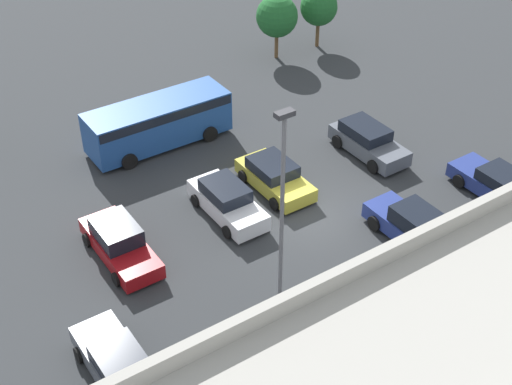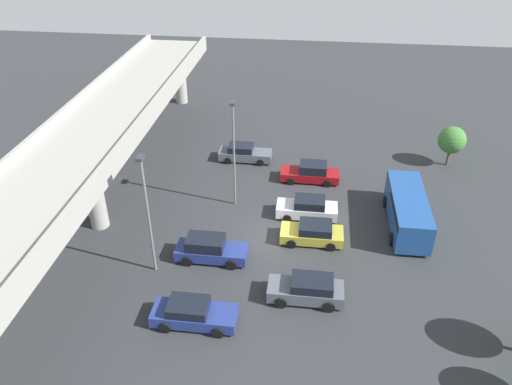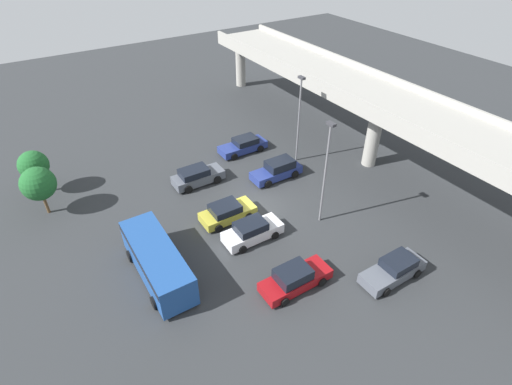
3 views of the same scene
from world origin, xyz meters
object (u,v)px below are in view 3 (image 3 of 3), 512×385
(parked_car_1, at_px, (197,176))
(parked_car_6, at_px, (394,270))
(lamp_post_near_aisle, at_px, (326,167))
(shuttle_bus, at_px, (157,259))
(parked_car_4, at_px, (252,231))
(parked_car_0, at_px, (243,145))
(lamp_post_mid_lot, at_px, (299,114))
(parked_car_5, at_px, (295,278))
(parked_car_2, at_px, (277,170))
(tree_front_left, at_px, (34,165))
(parked_car_3, at_px, (227,212))
(tree_front_centre, at_px, (38,184))

(parked_car_1, distance_m, parked_car_6, 18.08)
(lamp_post_near_aisle, bearing_deg, parked_car_6, 2.56)
(shuttle_bus, bearing_deg, parked_car_4, 87.98)
(parked_car_0, xyz_separation_m, lamp_post_mid_lot, (4.15, 3.50, 4.16))
(parked_car_4, relative_size, parked_car_5, 0.93)
(parked_car_4, bearing_deg, parked_car_5, -90.81)
(parked_car_2, distance_m, shuttle_bus, 14.51)
(parked_car_1, distance_m, tree_front_left, 13.45)
(parked_car_6, xyz_separation_m, shuttle_bus, (-8.46, -13.12, 0.77))
(parked_car_3, bearing_deg, parked_car_1, 88.26)
(parked_car_2, relative_size, shuttle_bus, 0.62)
(lamp_post_mid_lot, distance_m, tree_front_left, 23.06)
(parked_car_5, bearing_deg, parked_car_1, 90.89)
(parked_car_2, distance_m, tree_front_left, 20.58)
(parked_car_1, xyz_separation_m, lamp_post_mid_lot, (1.48, 9.83, 4.09))
(parked_car_2, distance_m, parked_car_5, 12.79)
(parked_car_2, xyz_separation_m, tree_front_centre, (-5.66, -18.54, 2.01))
(shuttle_bus, bearing_deg, parked_car_1, 141.06)
(parked_car_0, bearing_deg, lamp_post_mid_lot, 130.10)
(parked_car_1, distance_m, parked_car_2, 7.19)
(parked_car_1, distance_m, parked_car_4, 8.76)
(parked_car_5, xyz_separation_m, tree_front_left, (-20.05, -12.13, 2.00))
(parked_car_0, relative_size, parked_car_3, 1.11)
(tree_front_centre, bearing_deg, tree_front_left, 178.27)
(parked_car_2, bearing_deg, lamp_post_near_aisle, 84.90)
(parked_car_2, bearing_deg, tree_front_left, -25.84)
(parked_car_0, height_order, lamp_post_mid_lot, lamp_post_mid_lot)
(parked_car_3, bearing_deg, parked_car_5, -87.29)
(parked_car_0, bearing_deg, parked_car_5, 69.98)
(parked_car_4, distance_m, lamp_post_near_aisle, 7.10)
(shuttle_bus, relative_size, tree_front_centre, 1.84)
(parked_car_2, height_order, parked_car_3, parked_car_2)
(parked_car_1, height_order, lamp_post_near_aisle, lamp_post_near_aisle)
(parked_car_2, relative_size, parked_car_5, 0.97)
(parked_car_1, distance_m, lamp_post_mid_lot, 10.75)
(lamp_post_near_aisle, relative_size, tree_front_left, 2.14)
(parked_car_1, bearing_deg, tree_front_centre, 167.46)
(parked_car_5, distance_m, tree_front_centre, 20.87)
(lamp_post_near_aisle, bearing_deg, tree_front_centre, -124.77)
(parked_car_0, relative_size, lamp_post_near_aisle, 0.57)
(parked_car_4, distance_m, tree_front_centre, 16.92)
(lamp_post_mid_lot, bearing_deg, parked_car_3, -66.74)
(parked_car_5, bearing_deg, parked_car_4, 89.19)
(shuttle_bus, xyz_separation_m, lamp_post_mid_lot, (-7.02, 16.70, 3.39))
(parked_car_3, xyz_separation_m, parked_car_6, (11.18, 6.42, 0.01))
(parked_car_5, height_order, parked_car_6, parked_car_5)
(shuttle_bus, bearing_deg, tree_front_left, -160.78)
(parked_car_2, xyz_separation_m, shuttle_bus, (5.51, -13.40, 0.67))
(parked_car_1, bearing_deg, parked_car_2, -24.62)
(parked_car_0, relative_size, parked_car_4, 1.07)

